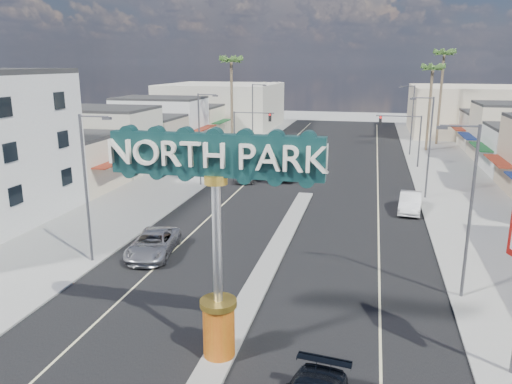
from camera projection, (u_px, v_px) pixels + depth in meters
The scene contains 24 objects.
ground at pixel (307, 192), 47.02m from camera, with size 160.00×160.00×0.00m, color gray.
road at pixel (307, 192), 47.02m from camera, with size 20.00×120.00×0.01m, color black.
median_island at pixel (275, 252), 31.92m from camera, with size 1.30×30.00×0.16m, color gray.
sidewalk_left at pixel (169, 183), 50.08m from camera, with size 8.00×120.00×0.12m, color gray.
sidewalk_right at pixel (465, 200), 43.93m from camera, with size 8.00×120.00×0.12m, color gray.
storefront_row_left at pixel (134, 134), 63.79m from camera, with size 12.00×42.00×6.00m, color beige.
backdrop_far_left at pixel (222, 106), 93.26m from camera, with size 20.00×20.00×8.00m, color #B7B29E.
backdrop_far_right at pixel (473, 111), 83.59m from camera, with size 20.00×20.00×8.00m, color beige.
gateway_sign at pixel (216, 222), 19.12m from camera, with size 8.20×1.50×9.15m.
traffic_signal_left at pixel (248, 126), 61.15m from camera, with size 5.09×0.45×6.00m.
traffic_signal_right at pixel (404, 131), 57.12m from camera, with size 5.09×0.45×6.00m.
streetlight_l_near at pixel (88, 182), 29.19m from camera, with size 2.03×0.22×9.00m.
streetlight_l_mid at pixel (201, 135), 48.04m from camera, with size 2.03×0.22×9.00m.
streetlight_l_far at pixel (254, 113), 68.77m from camera, with size 2.03×0.22×9.00m.
streetlight_r_near at pixel (468, 204), 24.61m from camera, with size 2.03×0.22×9.00m.
streetlight_r_mid at pixel (428, 143), 43.45m from camera, with size 2.03×0.22×9.00m.
streetlight_r_far at pixel (411, 117), 64.19m from camera, with size 2.03×0.22×9.00m.
palm_left_far at pixel (231, 65), 65.83m from camera, with size 2.60×2.60×13.10m.
palm_right_mid at pixel (433, 72), 66.00m from camera, with size 2.60×2.60×12.10m.
palm_right_far at pixel (444, 58), 70.76m from camera, with size 2.60×2.60×14.10m.
suv_left at pixel (153, 244), 31.45m from camera, with size 2.52×5.46×1.52m, color #A0A0A4.
car_parked_left at pixel (248, 173), 51.33m from camera, with size 1.90×4.73×1.61m, color slate.
car_parked_right at pixel (410, 202), 40.63m from camera, with size 1.67×4.80×1.58m, color silver.
city_bus at pixel (286, 157), 55.11m from camera, with size 2.81×12.00×3.34m, color white.
Camera 1 is at (5.61, -15.42, 11.85)m, focal length 35.00 mm.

